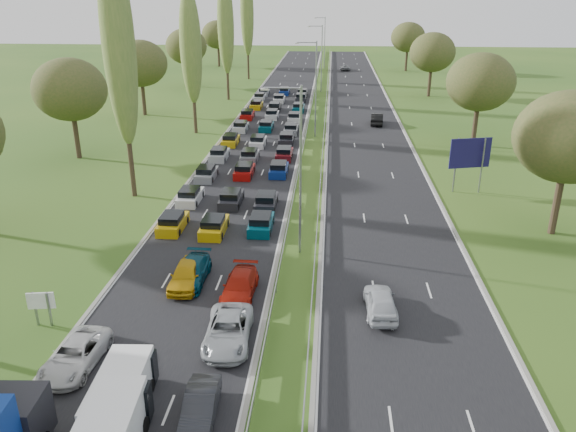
# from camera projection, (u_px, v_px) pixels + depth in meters

# --- Properties ---
(ground) EXTENTS (260.00, 260.00, 0.00)m
(ground) POSITION_uv_depth(u_px,v_px,m) (315.00, 133.00, 75.04)
(ground) COLOR #295019
(ground) RESTS_ON ground
(near_carriageway) EXTENTS (10.50, 215.00, 0.04)m
(near_carriageway) POSITION_uv_depth(u_px,v_px,m) (267.00, 128.00, 77.83)
(near_carriageway) COLOR black
(near_carriageway) RESTS_ON ground
(far_carriageway) EXTENTS (10.50, 215.00, 0.04)m
(far_carriageway) POSITION_uv_depth(u_px,v_px,m) (365.00, 130.00, 76.88)
(far_carriageway) COLOR black
(far_carriageway) RESTS_ON ground
(central_reservation) EXTENTS (2.36, 215.00, 0.32)m
(central_reservation) POSITION_uv_depth(u_px,v_px,m) (316.00, 125.00, 77.15)
(central_reservation) COLOR gray
(central_reservation) RESTS_ON ground
(lamp_columns) EXTENTS (0.18, 140.18, 12.00)m
(lamp_columns) POSITION_uv_depth(u_px,v_px,m) (316.00, 90.00, 70.95)
(lamp_columns) COLOR gray
(lamp_columns) RESTS_ON ground
(poplar_row) EXTENTS (2.80, 127.80, 22.44)m
(poplar_row) POSITION_uv_depth(u_px,v_px,m) (166.00, 44.00, 60.61)
(poplar_row) COLOR #2D2116
(poplar_row) RESTS_ON ground
(woodland_left) EXTENTS (8.00, 166.00, 11.10)m
(woodland_left) POSITION_uv_depth(u_px,v_px,m) (56.00, 95.00, 57.98)
(woodland_left) COLOR #2D2116
(woodland_left) RESTS_ON ground
(woodland_right) EXTENTS (8.00, 153.00, 11.10)m
(woodland_right) POSITION_uv_depth(u_px,v_px,m) (500.00, 94.00, 58.46)
(woodland_right) COLOR #2D2116
(woodland_right) RESTS_ON ground
(traffic_queue_fill) EXTENTS (9.06, 67.91, 0.80)m
(traffic_queue_fill) POSITION_uv_depth(u_px,v_px,m) (263.00, 133.00, 73.01)
(traffic_queue_fill) COLOR #BF990C
(traffic_queue_fill) RESTS_ON ground
(near_car_2) EXTENTS (2.47, 4.91, 1.33)m
(near_car_2) POSITION_uv_depth(u_px,v_px,m) (75.00, 355.00, 28.12)
(near_car_2) COLOR silver
(near_car_2) RESTS_ON near_carriageway
(near_car_7) EXTENTS (2.00, 4.83, 1.40)m
(near_car_7) POSITION_uv_depth(u_px,v_px,m) (191.00, 272.00, 36.39)
(near_car_7) COLOR #043547
(near_car_7) RESTS_ON near_carriageway
(near_car_8) EXTENTS (1.84, 4.50, 1.53)m
(near_car_8) POSITION_uv_depth(u_px,v_px,m) (187.00, 274.00, 35.93)
(near_car_8) COLOR #CA960D
(near_car_8) RESTS_ON near_carriageway
(near_car_9) EXTENTS (1.58, 4.03, 1.31)m
(near_car_9) POSITION_uv_depth(u_px,v_px,m) (200.00, 407.00, 24.66)
(near_car_9) COLOR black
(near_car_9) RESTS_ON near_carriageway
(near_car_10) EXTENTS (2.65, 5.29, 1.44)m
(near_car_10) POSITION_uv_depth(u_px,v_px,m) (228.00, 331.00, 30.07)
(near_car_10) COLOR #A2A7AB
(near_car_10) RESTS_ON near_carriageway
(near_car_11) EXTENTS (2.03, 4.76, 1.37)m
(near_car_11) POSITION_uv_depth(u_px,v_px,m) (240.00, 286.00, 34.72)
(near_car_11) COLOR #971609
(near_car_11) RESTS_ON near_carriageway
(far_car_0) EXTENTS (1.93, 4.42, 1.48)m
(far_car_0) POSITION_uv_depth(u_px,v_px,m) (381.00, 302.00, 32.82)
(far_car_0) COLOR #B6BBC1
(far_car_0) RESTS_ON far_carriageway
(far_car_1) EXTENTS (2.05, 4.93, 1.58)m
(far_car_1) POSITION_uv_depth(u_px,v_px,m) (377.00, 119.00, 79.64)
(far_car_1) COLOR black
(far_car_1) RESTS_ON far_carriageway
(far_car_2) EXTENTS (2.39, 4.79, 1.30)m
(far_car_2) POSITION_uv_depth(u_px,v_px,m) (345.00, 67.00, 134.43)
(far_car_2) COLOR slate
(far_car_2) RESTS_ON far_carriageway
(white_van_rear) EXTENTS (1.95, 4.98, 2.00)m
(white_van_rear) POSITION_uv_depth(u_px,v_px,m) (122.00, 392.00, 25.02)
(white_van_rear) COLOR white
(white_van_rear) RESTS_ON near_carriageway
(info_sign) EXTENTS (1.50, 0.34, 2.10)m
(info_sign) POSITION_uv_depth(u_px,v_px,m) (41.00, 304.00, 31.38)
(info_sign) COLOR gray
(info_sign) RESTS_ON ground
(direction_sign) EXTENTS (3.89, 1.12, 5.20)m
(direction_sign) POSITION_uv_depth(u_px,v_px,m) (470.00, 156.00, 51.72)
(direction_sign) COLOR gray
(direction_sign) RESTS_ON ground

